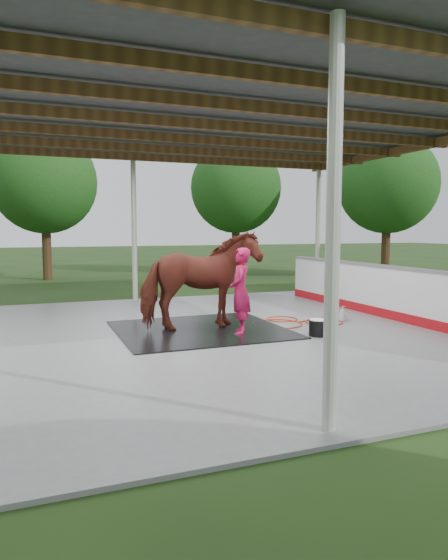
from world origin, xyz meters
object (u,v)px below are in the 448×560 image
object	(u,v)px
horse	(200,280)
handler	(240,291)
wash_bucket	(318,327)
dasher_board	(390,293)

from	to	relation	value
horse	handler	bearing A→B (deg)	-136.40
handler	wash_bucket	distance (m)	1.55
handler	wash_bucket	xyz separation A→B (m)	(1.24, -0.69, -0.64)
wash_bucket	horse	bearing A→B (deg)	145.09
horse	handler	distance (m)	0.84
horse	wash_bucket	size ratio (longest dim) A/B	6.81
dasher_board	wash_bucket	world-z (taller)	dasher_board
horse	handler	size ratio (longest dim) A/B	1.40
dasher_board	horse	distance (m)	4.26
handler	horse	bearing A→B (deg)	-112.21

